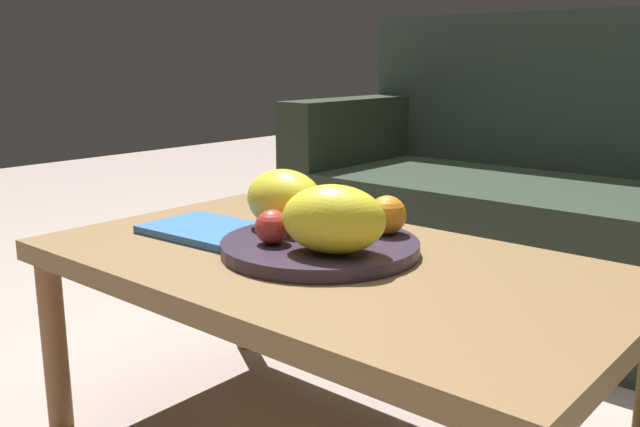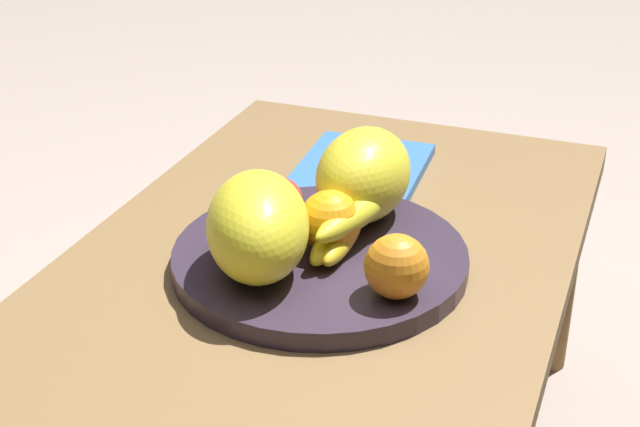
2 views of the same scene
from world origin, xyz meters
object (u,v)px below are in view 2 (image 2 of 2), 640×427
(orange_front, at_px, (330,221))
(magazine, at_px, (358,173))
(banana_bunch, at_px, (345,229))
(orange_left, at_px, (397,266))
(fruit_bowl, at_px, (320,259))
(coffee_table, at_px, (305,305))
(apple_front, at_px, (279,201))
(melon_smaller_beside, at_px, (258,226))
(melon_large_front, at_px, (363,175))

(orange_front, distance_m, magazine, 0.27)
(magazine, bearing_deg, banana_bunch, 11.74)
(banana_bunch, distance_m, magazine, 0.26)
(magazine, bearing_deg, orange_front, 7.99)
(orange_left, bearing_deg, orange_front, -124.76)
(fruit_bowl, distance_m, banana_bunch, 0.05)
(orange_left, bearing_deg, fruit_bowl, -119.87)
(coffee_table, xyz_separation_m, fruit_bowl, (-0.02, 0.01, 0.06))
(apple_front, distance_m, banana_bunch, 0.11)
(orange_left, distance_m, magazine, 0.37)
(apple_front, height_order, magazine, apple_front)
(banana_bunch, bearing_deg, melon_smaller_beside, -40.46)
(orange_front, distance_m, orange_left, 0.13)
(apple_front, bearing_deg, fruit_bowl, 56.60)
(orange_front, xyz_separation_m, banana_bunch, (-0.01, 0.02, -0.01))
(fruit_bowl, relative_size, melon_smaller_beside, 2.03)
(coffee_table, distance_m, melon_smaller_beside, 0.14)
(banana_bunch, bearing_deg, fruit_bowl, -58.30)
(orange_front, bearing_deg, banana_bunch, 122.00)
(melon_large_front, bearing_deg, coffee_table, -13.72)
(melon_large_front, height_order, banana_bunch, melon_large_front)
(coffee_table, bearing_deg, orange_front, 141.53)
(banana_bunch, relative_size, magazine, 0.63)
(coffee_table, relative_size, magazine, 4.32)
(fruit_bowl, bearing_deg, melon_smaller_beside, -34.30)
(melon_large_front, height_order, orange_front, melon_large_front)
(melon_large_front, relative_size, banana_bunch, 1.05)
(melon_smaller_beside, bearing_deg, coffee_table, 143.39)
(fruit_bowl, distance_m, magazine, 0.27)
(coffee_table, bearing_deg, apple_front, -138.84)
(melon_smaller_beside, xyz_separation_m, orange_front, (-0.08, 0.06, -0.02))
(orange_front, distance_m, banana_bunch, 0.02)
(melon_smaller_beside, height_order, apple_front, melon_smaller_beside)
(coffee_table, distance_m, orange_left, 0.17)
(orange_left, height_order, magazine, orange_left)
(fruit_bowl, bearing_deg, melon_large_front, 169.73)
(apple_front, relative_size, banana_bunch, 0.39)
(melon_smaller_beside, bearing_deg, orange_left, 91.88)
(coffee_table, relative_size, banana_bunch, 6.85)
(orange_front, bearing_deg, melon_large_front, 175.07)
(melon_large_front, bearing_deg, melon_smaller_beside, -20.97)
(orange_left, height_order, banana_bunch, orange_left)
(banana_bunch, bearing_deg, orange_left, 47.44)
(melon_smaller_beside, height_order, orange_front, melon_smaller_beside)
(apple_front, bearing_deg, orange_left, 58.72)
(apple_front, xyz_separation_m, magazine, (-0.22, 0.03, -0.05))
(apple_front, xyz_separation_m, banana_bunch, (0.03, 0.10, -0.01))
(melon_smaller_beside, bearing_deg, banana_bunch, 139.54)
(apple_front, bearing_deg, melon_large_front, 121.54)
(banana_bunch, height_order, magazine, banana_bunch)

